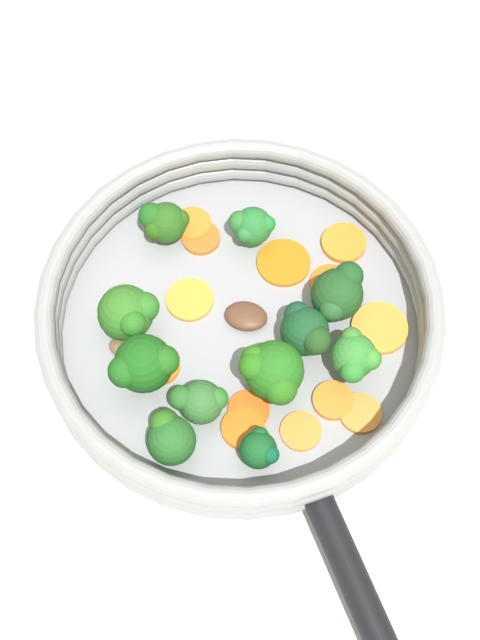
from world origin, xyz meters
name	(u,v)px	position (x,y,z in m)	size (l,w,h in m)	color
ground_plane	(240,333)	(0.00, 0.00, 0.00)	(4.00, 4.00, 0.00)	white
skillet	(240,331)	(0.00, 0.00, 0.01)	(0.31, 0.31, 0.01)	#939699
skillet_rim_wall	(240,315)	(0.00, 0.00, 0.03)	(0.32, 0.32, 0.05)	gray
skillet_handle	(380,639)	(0.16, 0.21, 0.02)	(0.02, 0.02, 0.22)	black
skillet_rivet_left	(262,502)	(0.12, 0.09, 0.01)	(0.01, 0.01, 0.01)	#929A97
skillet_rivet_right	(356,465)	(0.06, 0.14, 0.01)	(0.01, 0.01, 0.01)	#969594
carrot_slice_0	(249,410)	(0.06, 0.04, 0.01)	(0.03, 0.03, 0.00)	#DE5C18
carrot_slice_1	(344,243)	(-0.12, 0.03, 0.01)	(0.04, 0.04, 0.01)	orange
carrot_slice_2	(192,224)	(-0.06, -0.09, 0.01)	(0.03, 0.03, 0.01)	orange
carrot_slice_3	(243,428)	(0.07, 0.05, 0.01)	(0.03, 0.03, 0.00)	orange
carrot_slice_4	(379,328)	(-0.06, 0.10, 0.01)	(0.05, 0.05, 0.01)	orange
carrot_slice_5	(331,283)	(-0.08, 0.04, 0.01)	(0.04, 0.04, 0.00)	orange
carrot_slice_6	(360,413)	(0.02, 0.12, 0.01)	(0.03, 0.03, 0.00)	orange
carrot_slice_7	(187,304)	(0.00, -0.05, 0.01)	(0.04, 0.04, 0.00)	#F19D33
carrot_slice_8	(301,431)	(0.05, 0.09, 0.01)	(0.03, 0.03, 0.00)	orange
carrot_slice_9	(201,238)	(-0.06, -0.07, 0.01)	(0.03, 0.03, 0.00)	orange
carrot_slice_10	(160,366)	(0.06, -0.04, 0.01)	(0.03, 0.03, 0.00)	orange
carrot_slice_11	(285,263)	(-0.07, 0.00, 0.01)	(0.05, 0.05, 0.00)	orange
carrot_slice_12	(333,400)	(0.02, 0.10, 0.01)	(0.03, 0.03, 0.00)	orange
broccoli_floret_0	(259,449)	(0.09, 0.07, 0.03)	(0.03, 0.03, 0.03)	#78A64F
broccoli_floret_1	(306,332)	(-0.01, 0.05, 0.04)	(0.04, 0.05, 0.05)	#88A767
broccoli_floret_2	(164,222)	(-0.04, -0.10, 0.03)	(0.04, 0.04, 0.04)	#6C924A
broccoli_floret_3	(128,313)	(0.05, -0.08, 0.04)	(0.05, 0.05, 0.05)	#6F8E54
broccoli_floret_4	(170,437)	(0.11, 0.01, 0.04)	(0.04, 0.04, 0.04)	#7AA74E
broccoli_floret_5	(201,402)	(0.08, 0.01, 0.03)	(0.03, 0.04, 0.04)	#638F45
broccoli_floret_6	(355,357)	(-0.01, 0.10, 0.04)	(0.04, 0.04, 0.05)	#6F9646
broccoli_floret_7	(338,294)	(-0.05, 0.06, 0.04)	(0.05, 0.04, 0.05)	#7A9F57
broccoli_floret_8	(143,364)	(0.08, -0.04, 0.04)	(0.05, 0.05, 0.05)	#648445
broccoli_floret_9	(272,372)	(0.03, 0.05, 0.05)	(0.05, 0.05, 0.06)	#80AD6A
broccoli_floret_10	(252,226)	(-0.08, -0.04, 0.03)	(0.04, 0.04, 0.04)	#8AAF67
mushroom_piece_0	(241,313)	(-0.01, 0.00, 0.02)	(0.04, 0.03, 0.01)	brown
mushroom_piece_1	(122,347)	(0.07, -0.07, 0.02)	(0.02, 0.02, 0.01)	brown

